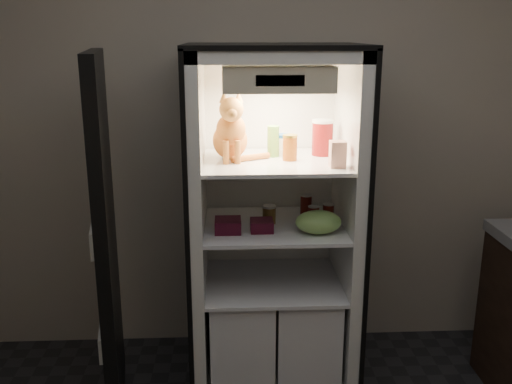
% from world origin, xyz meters
% --- Properties ---
extents(room_shell, '(3.60, 3.60, 3.60)m').
position_xyz_m(room_shell, '(0.00, 0.00, 1.62)').
color(room_shell, white).
rests_on(room_shell, floor).
extents(refrigerator, '(0.90, 0.72, 1.88)m').
position_xyz_m(refrigerator, '(0.00, 1.38, 0.79)').
color(refrigerator, white).
rests_on(refrigerator, floor).
extents(fridge_door, '(0.20, 0.87, 1.85)m').
position_xyz_m(fridge_door, '(-0.84, 1.09, 0.91)').
color(fridge_door, black).
rests_on(fridge_door, floor).
extents(tabby_cat, '(0.31, 0.35, 0.37)m').
position_xyz_m(tabby_cat, '(-0.22, 1.34, 1.43)').
color(tabby_cat, '#AF4C16').
rests_on(tabby_cat, refrigerator).
extents(parmesan_shaker, '(0.06, 0.06, 0.16)m').
position_xyz_m(parmesan_shaker, '(0.00, 1.41, 1.37)').
color(parmesan_shaker, '#227E34').
rests_on(parmesan_shaker, refrigerator).
extents(mayo_tub, '(0.08, 0.08, 0.12)m').
position_xyz_m(mayo_tub, '(0.06, 1.43, 1.35)').
color(mayo_tub, white).
rests_on(mayo_tub, refrigerator).
extents(salsa_jar, '(0.08, 0.08, 0.13)m').
position_xyz_m(salsa_jar, '(0.08, 1.31, 1.36)').
color(salsa_jar, maroon).
rests_on(salsa_jar, refrigerator).
extents(pepper_jar, '(0.11, 0.11, 0.19)m').
position_xyz_m(pepper_jar, '(0.27, 1.43, 1.39)').
color(pepper_jar, maroon).
rests_on(pepper_jar, refrigerator).
extents(cream_carton, '(0.08, 0.08, 0.13)m').
position_xyz_m(cream_carton, '(0.30, 1.15, 1.35)').
color(cream_carton, white).
rests_on(cream_carton, refrigerator).
extents(soda_can_a, '(0.06, 0.06, 0.12)m').
position_xyz_m(soda_can_a, '(0.19, 1.46, 1.00)').
color(soda_can_a, black).
rests_on(soda_can_a, refrigerator).
extents(soda_can_b, '(0.06, 0.06, 0.11)m').
position_xyz_m(soda_can_b, '(0.29, 1.31, 0.99)').
color(soda_can_b, black).
rests_on(soda_can_b, refrigerator).
extents(soda_can_c, '(0.06, 0.06, 0.11)m').
position_xyz_m(soda_can_c, '(0.21, 1.27, 1.00)').
color(soda_can_c, black).
rests_on(soda_can_c, refrigerator).
extents(condiment_jar, '(0.07, 0.07, 0.10)m').
position_xyz_m(condiment_jar, '(-0.02, 1.34, 0.99)').
color(condiment_jar, '#573C18').
rests_on(condiment_jar, refrigerator).
extents(grape_bag, '(0.24, 0.17, 0.12)m').
position_xyz_m(grape_bag, '(0.22, 1.17, 1.00)').
color(grape_bag, '#77AD50').
rests_on(grape_bag, refrigerator).
extents(berry_box_left, '(0.13, 0.13, 0.07)m').
position_xyz_m(berry_box_left, '(-0.24, 1.21, 0.97)').
color(berry_box_left, '#480C1E').
rests_on(berry_box_left, refrigerator).
extents(berry_box_right, '(0.12, 0.12, 0.06)m').
position_xyz_m(berry_box_right, '(-0.07, 1.22, 0.97)').
color(berry_box_right, '#480C1E').
rests_on(berry_box_right, refrigerator).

